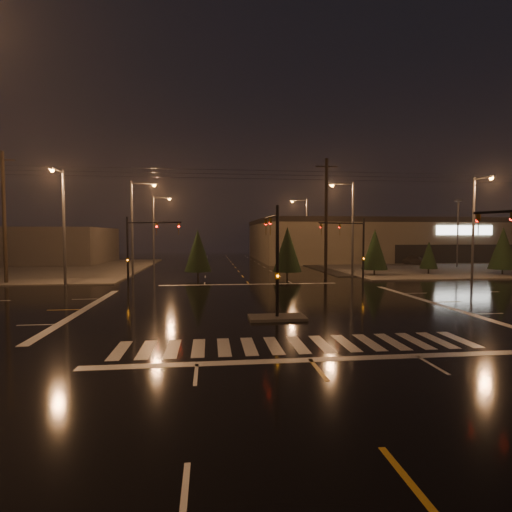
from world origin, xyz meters
name	(u,v)px	position (x,y,z in m)	size (l,w,h in m)	color
ground	(266,306)	(0.00, 0.00, 0.00)	(140.00, 140.00, 0.00)	black
sidewalk_ne	(440,265)	(30.00, 30.00, 0.06)	(36.00, 36.00, 0.12)	#423F3B
sidewalk_nw	(3,269)	(-30.00, 30.00, 0.06)	(36.00, 36.00, 0.12)	#423F3B
median_island	(277,318)	(0.00, -4.00, 0.07)	(3.00, 1.60, 0.15)	#423F3B
crosswalk	(298,345)	(0.00, -9.00, 0.01)	(15.00, 2.60, 0.01)	beige
stop_bar_near	(310,360)	(0.00, -11.00, 0.01)	(16.00, 0.50, 0.01)	beige
stop_bar_far	(249,284)	(0.00, 11.00, 0.01)	(16.00, 0.50, 0.01)	beige
parking_lot	(481,266)	(35.00, 28.00, 0.04)	(50.00, 24.00, 0.08)	black
retail_building	(416,238)	(35.00, 45.99, 3.84)	(60.20, 28.30, 7.20)	#655C48
commercial_block	(8,246)	(-35.00, 42.00, 2.80)	(30.00, 18.00, 5.60)	#45403D
signal_mast_median	(274,248)	(0.00, -3.07, 3.75)	(0.25, 4.59, 6.00)	black
signal_mast_ne	(354,242)	(9.50, 10.14, 3.79)	(4.84, 1.86, 6.00)	black
signal_mast_nw	(139,243)	(-9.50, 10.14, 3.79)	(4.84, 1.86, 6.00)	black
streetlight_1	(135,222)	(-11.18, 18.00, 5.80)	(2.77, 0.32, 10.00)	#38383A
streetlight_2	(156,226)	(-11.18, 34.00, 5.80)	(2.77, 0.32, 10.00)	#38383A
streetlight_3	(350,222)	(11.18, 16.00, 5.80)	(2.77, 0.32, 10.00)	#38383A
streetlight_4	(305,226)	(11.18, 36.00, 5.80)	(2.77, 0.32, 10.00)	#38383A
streetlight_5	(62,219)	(-16.00, 11.18, 5.80)	(0.32, 2.77, 10.00)	#38383A
streetlight_6	(476,221)	(22.00, 11.18, 5.80)	(0.32, 2.77, 10.00)	#38383A
utility_pole_0	(4,216)	(-22.00, 14.00, 6.13)	(2.20, 0.32, 12.00)	black
utility_pole_1	(326,218)	(8.00, 14.00, 6.13)	(2.20, 0.32, 12.00)	black
conifer_0	(375,249)	(14.37, 16.98, 2.89)	(2.80, 2.80, 5.08)	black
conifer_1	(429,255)	(20.91, 17.43, 2.22)	(1.95, 1.95, 3.75)	black
conifer_2	(503,248)	(28.58, 15.72, 3.02)	(2.97, 2.97, 5.34)	black
conifer_3	(198,250)	(-4.72, 16.69, 2.86)	(2.77, 2.77, 5.03)	black
conifer_4	(287,249)	(4.40, 15.55, 3.00)	(2.94, 2.94, 5.30)	black
car_parked	(417,260)	(26.78, 30.63, 0.76)	(1.80, 4.47, 1.52)	black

